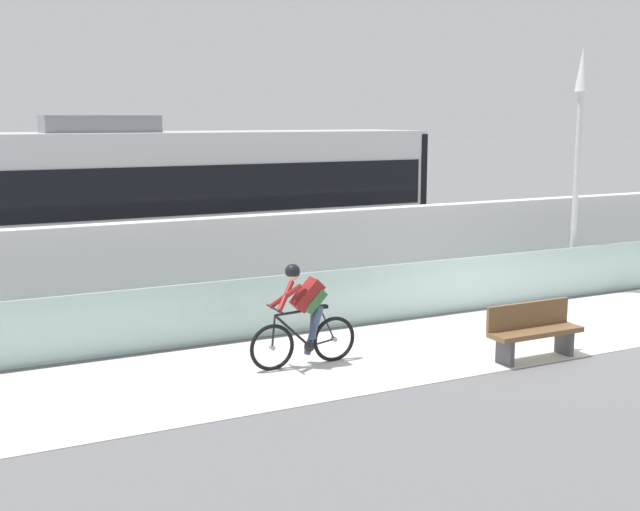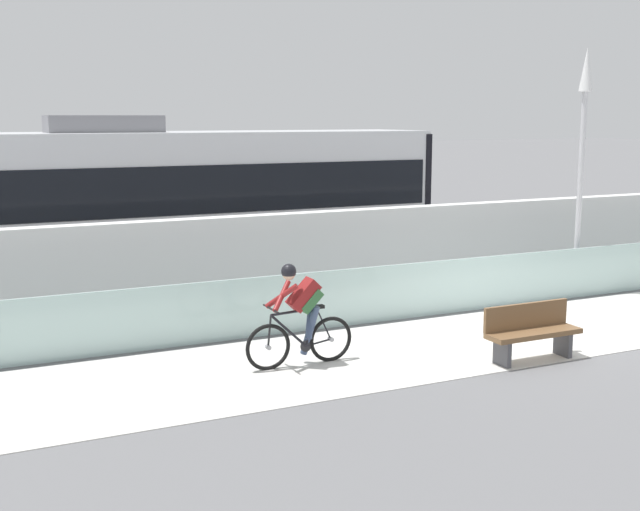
% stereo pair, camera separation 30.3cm
% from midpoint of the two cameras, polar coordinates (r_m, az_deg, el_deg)
% --- Properties ---
extents(ground_plane, '(200.00, 200.00, 0.00)m').
position_cam_midpoint_polar(ground_plane, '(14.81, 13.61, -5.31)').
color(ground_plane, slate).
extents(bike_path_deck, '(32.00, 3.20, 0.01)m').
position_cam_midpoint_polar(bike_path_deck, '(14.80, 13.61, -5.29)').
color(bike_path_deck, silver).
rests_on(bike_path_deck, ground).
extents(glass_parapet, '(32.00, 0.05, 1.05)m').
position_cam_midpoint_polar(glass_parapet, '(16.10, 9.44, -2.03)').
color(glass_parapet, silver).
rests_on(glass_parapet, ground).
extents(concrete_barrier_wall, '(32.00, 0.36, 1.90)m').
position_cam_midpoint_polar(concrete_barrier_wall, '(17.48, 6.02, 0.39)').
color(concrete_barrier_wall, white).
rests_on(concrete_barrier_wall, ground).
extents(tram_rail_near, '(32.00, 0.08, 0.01)m').
position_cam_midpoint_polar(tram_rail_near, '(19.75, 2.09, -1.27)').
color(tram_rail_near, '#595654').
rests_on(tram_rail_near, ground).
extents(tram_rail_far, '(32.00, 0.08, 0.01)m').
position_cam_midpoint_polar(tram_rail_far, '(21.00, 0.21, -0.60)').
color(tram_rail_far, '#595654').
rests_on(tram_rail_far, ground).
extents(tram, '(11.06, 2.54, 3.81)m').
position_cam_midpoint_polar(tram, '(18.62, -9.54, 3.81)').
color(tram, silver).
rests_on(tram, ground).
extents(cyclist_on_bike, '(1.77, 0.58, 1.61)m').
position_cam_midpoint_polar(cyclist_on_bike, '(12.33, -1.84, -4.32)').
color(cyclist_on_bike, black).
rests_on(cyclist_on_bike, ground).
extents(lamp_post_antenna, '(0.28, 0.28, 5.20)m').
position_cam_midpoint_polar(lamp_post_antenna, '(18.03, 17.31, 7.78)').
color(lamp_post_antenna, gray).
rests_on(lamp_post_antenna, ground).
extents(bench, '(1.60, 0.45, 0.89)m').
position_cam_midpoint_polar(bench, '(13.15, 14.17, -5.08)').
color(bench, brown).
rests_on(bench, ground).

